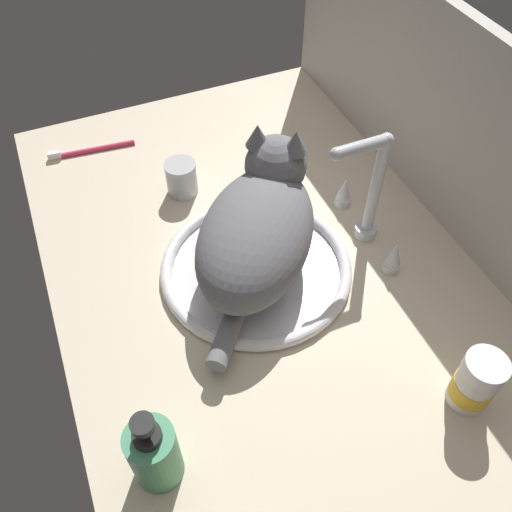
{
  "coord_description": "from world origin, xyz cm",
  "views": [
    {
      "loc": [
        54.46,
        -23.28,
        75.01
      ],
      "look_at": [
        2.13,
        -1.06,
        7.0
      ],
      "focal_mm": 37.48,
      "sensor_mm": 36.0,
      "label": 1
    }
  ],
  "objects_px": {
    "faucet": "(368,201)",
    "pill_bottle": "(475,383)",
    "cat": "(260,224)",
    "toothbrush": "(90,150)",
    "soap_pump_bottle": "(154,453)",
    "sink_basin": "(256,268)",
    "metal_jar": "(182,178)"
  },
  "relations": [
    {
      "from": "faucet",
      "to": "metal_jar",
      "type": "distance_m",
      "value": 0.36
    },
    {
      "from": "sink_basin",
      "to": "pill_bottle",
      "type": "relative_size",
      "value": 3.13
    },
    {
      "from": "soap_pump_bottle",
      "to": "metal_jar",
      "type": "bearing_deg",
      "value": 158.79
    },
    {
      "from": "cat",
      "to": "toothbrush",
      "type": "xyz_separation_m",
      "value": [
        -0.41,
        -0.21,
        -0.09
      ]
    },
    {
      "from": "sink_basin",
      "to": "metal_jar",
      "type": "bearing_deg",
      "value": -167.45
    },
    {
      "from": "sink_basin",
      "to": "soap_pump_bottle",
      "type": "xyz_separation_m",
      "value": [
        0.26,
        -0.25,
        0.05
      ]
    },
    {
      "from": "sink_basin",
      "to": "toothbrush",
      "type": "distance_m",
      "value": 0.47
    },
    {
      "from": "metal_jar",
      "to": "soap_pump_bottle",
      "type": "bearing_deg",
      "value": -21.21
    },
    {
      "from": "sink_basin",
      "to": "cat",
      "type": "height_order",
      "value": "cat"
    },
    {
      "from": "metal_jar",
      "to": "pill_bottle",
      "type": "bearing_deg",
      "value": 22.61
    },
    {
      "from": "faucet",
      "to": "soap_pump_bottle",
      "type": "distance_m",
      "value": 0.52
    },
    {
      "from": "cat",
      "to": "metal_jar",
      "type": "bearing_deg",
      "value": -163.23
    },
    {
      "from": "cat",
      "to": "soap_pump_bottle",
      "type": "xyz_separation_m",
      "value": [
        0.27,
        -0.26,
        -0.04
      ]
    },
    {
      "from": "sink_basin",
      "to": "cat",
      "type": "bearing_deg",
      "value": 141.15
    },
    {
      "from": "faucet",
      "to": "pill_bottle",
      "type": "relative_size",
      "value": 2.16
    },
    {
      "from": "cat",
      "to": "metal_jar",
      "type": "relative_size",
      "value": 5.09
    },
    {
      "from": "faucet",
      "to": "metal_jar",
      "type": "bearing_deg",
      "value": -132.61
    },
    {
      "from": "faucet",
      "to": "cat",
      "type": "relative_size",
      "value": 0.65
    },
    {
      "from": "pill_bottle",
      "to": "soap_pump_bottle",
      "type": "distance_m",
      "value": 0.44
    },
    {
      "from": "pill_bottle",
      "to": "metal_jar",
      "type": "xyz_separation_m",
      "value": [
        -0.57,
        -0.24,
        -0.01
      ]
    },
    {
      "from": "metal_jar",
      "to": "cat",
      "type": "bearing_deg",
      "value": 16.77
    },
    {
      "from": "cat",
      "to": "pill_bottle",
      "type": "xyz_separation_m",
      "value": [
        0.35,
        0.17,
        -0.05
      ]
    },
    {
      "from": "toothbrush",
      "to": "sink_basin",
      "type": "bearing_deg",
      "value": 24.59
    },
    {
      "from": "faucet",
      "to": "toothbrush",
      "type": "xyz_separation_m",
      "value": [
        -0.43,
        -0.4,
        -0.08
      ]
    },
    {
      "from": "faucet",
      "to": "cat",
      "type": "xyz_separation_m",
      "value": [
        -0.02,
        -0.19,
        0.01
      ]
    },
    {
      "from": "faucet",
      "to": "pill_bottle",
      "type": "height_order",
      "value": "faucet"
    },
    {
      "from": "faucet",
      "to": "sink_basin",
      "type": "bearing_deg",
      "value": -90.0
    },
    {
      "from": "faucet",
      "to": "cat",
      "type": "height_order",
      "value": "faucet"
    },
    {
      "from": "soap_pump_bottle",
      "to": "faucet",
      "type": "bearing_deg",
      "value": 119.67
    },
    {
      "from": "soap_pump_bottle",
      "to": "toothbrush",
      "type": "xyz_separation_m",
      "value": [
        -0.69,
        0.05,
        -0.05
      ]
    },
    {
      "from": "metal_jar",
      "to": "faucet",
      "type": "bearing_deg",
      "value": 47.39
    },
    {
      "from": "cat",
      "to": "toothbrush",
      "type": "relative_size",
      "value": 1.94
    }
  ]
}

